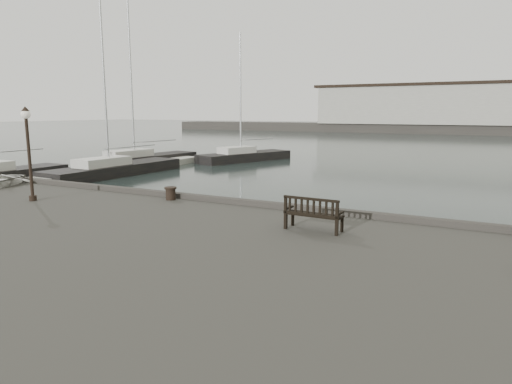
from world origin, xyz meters
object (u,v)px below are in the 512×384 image
bench (313,220)px  yacht_b (140,162)px  yacht_d (245,158)px  yacht_c (115,172)px  lamp_post (28,141)px  yacht_a (0,178)px  bollard_left (171,193)px

bench → yacht_b: size_ratio=0.10×
yacht_d → yacht_b: bearing=-112.6°
bench → yacht_c: 25.00m
lamp_post → yacht_b: yacht_b is taller
bench → yacht_d: size_ratio=0.12×
yacht_a → yacht_c: bearing=54.9°
bollard_left → yacht_c: (-14.73, 12.23, -1.54)m
bench → yacht_a: size_ratio=0.12×
yacht_b → yacht_c: 6.71m
bollard_left → yacht_b: 25.45m
yacht_a → yacht_d: 20.88m
bollard_left → yacht_b: bearing=134.1°
yacht_c → yacht_b: bearing=118.7°
yacht_a → bollard_left: bearing=-16.8°
yacht_a → yacht_d: size_ratio=1.01×
yacht_a → yacht_b: yacht_b is taller
lamp_post → yacht_a: yacht_a is taller
yacht_c → yacht_d: 13.69m
yacht_a → yacht_c: size_ratio=0.82×
yacht_c → lamp_post: bearing=-51.6°
bench → bollard_left: bench is taller
lamp_post → yacht_c: 18.32m
yacht_b → yacht_a: bearing=-89.7°
lamp_post → yacht_d: (-6.83, 27.78, -3.42)m
yacht_c → yacht_d: (3.70, 13.18, -0.01)m
yacht_d → yacht_a: bearing=-92.6°
bollard_left → yacht_c: bearing=140.3°
bollard_left → yacht_d: (-11.03, 25.41, -1.56)m
yacht_b → yacht_d: yacht_b is taller
lamp_post → yacht_d: yacht_d is taller
lamp_post → bollard_left: bearing=29.5°
bollard_left → yacht_a: size_ratio=0.04×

